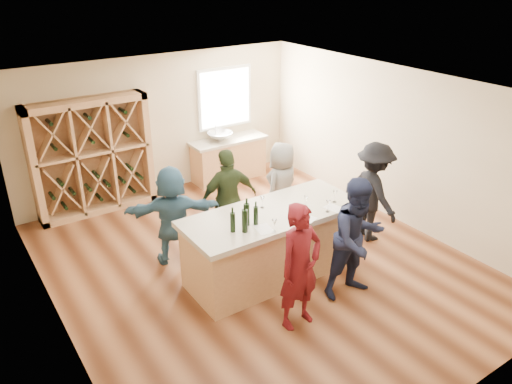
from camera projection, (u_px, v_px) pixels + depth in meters
floor at (258, 265)px, 8.05m from camera, size 6.00×7.00×0.10m
ceiling at (258, 86)px, 6.82m from camera, size 6.00×7.00×0.10m
wall_back at (160, 124)px, 10.10m from camera, size 6.00×0.10×2.80m
wall_front at (466, 308)px, 4.77m from camera, size 6.00×0.10×2.80m
wall_left at (45, 242)px, 5.89m from camera, size 0.10×7.00×2.80m
wall_right at (398, 145)px, 8.98m from camera, size 0.10×7.00×2.80m
window_frame at (225, 98)px, 10.66m from camera, size 1.30×0.06×1.30m
window_pane at (226, 98)px, 10.63m from camera, size 1.18×0.01×1.18m
wine_rack at (92, 157)px, 9.26m from camera, size 2.20×0.45×2.20m
back_counter_base at (229, 160)px, 10.96m from camera, size 1.60×0.58×0.86m
back_counter_top at (228, 140)px, 10.77m from camera, size 1.70×0.62×0.06m
sink at (220, 136)px, 10.61m from camera, size 0.54×0.54×0.19m
faucet at (216, 132)px, 10.72m from camera, size 0.02×0.02×0.30m
tasting_counter_base at (272, 246)px, 7.53m from camera, size 2.60×1.00×1.00m
tasting_counter_top at (273, 214)px, 7.30m from camera, size 2.72×1.12×0.08m
wine_bottle_a at (233, 222)px, 6.70m from camera, size 0.09×0.09×0.28m
wine_bottle_b at (245, 221)px, 6.68m from camera, size 0.11×0.11×0.33m
wine_bottle_c at (247, 214)px, 6.86m from camera, size 0.09×0.09×0.32m
wine_bottle_d at (256, 216)px, 6.88m from camera, size 0.07×0.07×0.27m
wine_glass_a at (274, 226)px, 6.71m from camera, size 0.10×0.10×0.19m
wine_glass_b at (305, 214)px, 7.01m from camera, size 0.10×0.10×0.20m
wine_glass_c at (328, 206)px, 7.25m from camera, size 0.08×0.08×0.18m
wine_glass_d at (306, 202)px, 7.41m from camera, size 0.06×0.06×0.16m
wine_glass_e at (335, 196)px, 7.54m from camera, size 0.07×0.07×0.19m
tasting_menu_a at (264, 229)px, 6.81m from camera, size 0.26×0.33×0.00m
tasting_menu_b at (305, 218)px, 7.11m from camera, size 0.30×0.34×0.00m
tasting_menu_c at (334, 208)px, 7.40m from camera, size 0.26×0.31×0.00m
person_near_left at (300, 267)px, 6.35m from camera, size 0.66×0.50×1.75m
person_near_right at (357, 239)px, 6.93m from camera, size 0.92×0.56×1.80m
person_server at (373, 192)px, 8.41m from camera, size 0.72×1.20×1.74m
person_far_mid at (229, 199)px, 8.19m from camera, size 1.06×0.62×1.72m
person_far_right at (282, 187)px, 8.76m from camera, size 0.91×0.75×1.61m
person_far_left at (173, 215)px, 7.77m from camera, size 1.59×1.09×1.62m
wine_glass_f at (262, 202)px, 7.37m from camera, size 0.07×0.07×0.18m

